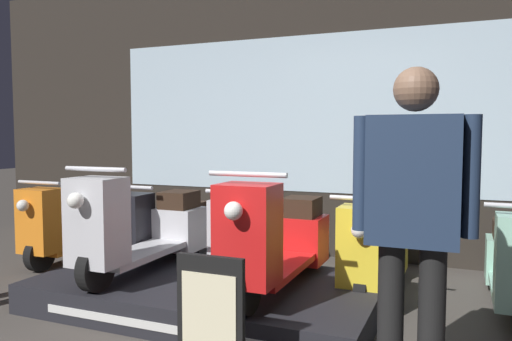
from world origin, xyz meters
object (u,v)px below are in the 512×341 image
object	(u,v)px
person_right_browsing	(413,207)
scooter_display_left	(142,228)
scooter_display_right	(277,240)
scooter_backrow_3	(376,252)
scooter_backrow_0	(80,226)
scooter_backrow_2	(260,242)
scooter_backrow_1	(162,233)
price_sign_board	(210,323)

from	to	relation	value
person_right_browsing	scooter_display_left	bearing A→B (deg)	159.99
scooter_display_right	scooter_backrow_3	bearing A→B (deg)	56.46
scooter_display_right	person_right_browsing	xyz separation A→B (m)	(0.99, -0.78, 0.40)
scooter_backrow_0	scooter_backrow_2	size ratio (longest dim) A/B	1.00
scooter_backrow_0	scooter_backrow_2	world-z (taller)	same
scooter_display_right	scooter_backrow_1	xyz separation A→B (m)	(-1.53, 0.84, -0.22)
scooter_backrow_1	price_sign_board	size ratio (longest dim) A/B	2.19
scooter_backrow_2	scooter_backrow_3	distance (m)	1.04
scooter_backrow_3	person_right_browsing	world-z (taller)	person_right_browsing
scooter_backrow_2	person_right_browsing	world-z (taller)	person_right_browsing
scooter_backrow_2	price_sign_board	world-z (taller)	scooter_backrow_2
scooter_backrow_0	scooter_backrow_3	distance (m)	3.13
scooter_backrow_2	price_sign_board	bearing A→B (deg)	-75.11
scooter_backrow_1	person_right_browsing	xyz separation A→B (m)	(2.52, -1.63, 0.62)
scooter_backrow_0	price_sign_board	xyz separation A→B (m)	(2.60, -1.92, 0.01)
scooter_display_right	price_sign_board	bearing A→B (deg)	-88.50
scooter_backrow_0	scooter_backrow_2	distance (m)	2.08
scooter_display_right	price_sign_board	size ratio (longest dim) A/B	2.19
scooter_backrow_0	scooter_backrow_1	bearing A→B (deg)	0.00
scooter_backrow_1	scooter_backrow_3	distance (m)	2.08
scooter_display_left	person_right_browsing	distance (m)	2.32
scooter_display_left	scooter_backrow_3	distance (m)	1.93
scooter_backrow_2	price_sign_board	size ratio (longest dim) A/B	2.19
scooter_display_left	scooter_backrow_0	bearing A→B (deg)	149.08
scooter_backrow_1	scooter_backrow_2	bearing A→B (deg)	0.00
price_sign_board	scooter_backrow_2	bearing A→B (deg)	104.89
scooter_display_left	person_right_browsing	xyz separation A→B (m)	(2.15, -0.78, 0.40)
scooter_display_left	price_sign_board	distance (m)	1.62
scooter_backrow_2	price_sign_board	xyz separation A→B (m)	(0.51, -1.92, 0.01)
scooter_display_left	scooter_backrow_1	world-z (taller)	scooter_display_left
scooter_backrow_0	price_sign_board	world-z (taller)	scooter_backrow_0
scooter_display_left	scooter_backrow_0	world-z (taller)	scooter_display_left
person_right_browsing	scooter_backrow_2	bearing A→B (deg)	132.19
scooter_backrow_1	person_right_browsing	world-z (taller)	person_right_browsing
scooter_display_left	scooter_display_right	bearing A→B (deg)	0.00
scooter_display_right	scooter_backrow_2	xyz separation A→B (m)	(-0.48, 0.84, -0.22)
scooter_backrow_3	scooter_backrow_2	bearing A→B (deg)	180.00
scooter_display_left	scooter_backrow_3	bearing A→B (deg)	26.16
scooter_backrow_2	person_right_browsing	xyz separation A→B (m)	(1.48, -1.63, 0.62)
scooter_display_right	person_right_browsing	size ratio (longest dim) A/B	0.94
scooter_backrow_3	person_right_browsing	bearing A→B (deg)	-75.10
scooter_display_right	scooter_display_left	bearing A→B (deg)	180.00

